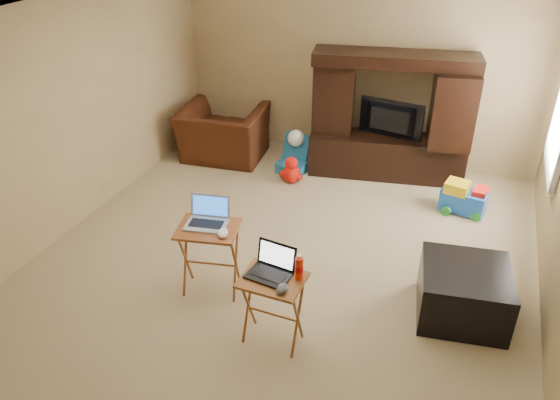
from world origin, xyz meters
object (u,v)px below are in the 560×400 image
at_px(entertainment_center, 390,117).
at_px(mouse_right, 282,289).
at_px(laptop_left, 206,214).
at_px(child_rocker, 293,155).
at_px(plush_toy, 291,170).
at_px(tray_table_left, 210,260).
at_px(recliner, 223,134).
at_px(laptop_right, 268,264).
at_px(television, 389,121).
at_px(ottoman, 463,293).
at_px(mouse_left, 223,233).
at_px(push_toy, 464,197).
at_px(tray_table_right, 273,310).
at_px(water_bottle, 299,268).

relative_size(entertainment_center, mouse_right, 14.99).
bearing_deg(laptop_left, entertainment_center, 59.70).
relative_size(child_rocker, plush_toy, 1.35).
height_order(plush_toy, tray_table_left, tray_table_left).
relative_size(recliner, mouse_right, 8.49).
height_order(laptop_left, laptop_right, laptop_left).
xyz_separation_m(recliner, child_rocker, (1.08, -0.05, -0.12)).
xyz_separation_m(television, plush_toy, (-1.10, -0.63, -0.61)).
height_order(ottoman, mouse_left, mouse_left).
bearing_deg(laptop_right, mouse_right, -31.98).
bearing_deg(entertainment_center, mouse_left, -115.76).
bearing_deg(push_toy, recliner, -174.49).
bearing_deg(entertainment_center, tray_table_right, -104.39).
bearing_deg(water_bottle, mouse_left, 161.54).
relative_size(ottoman, laptop_left, 2.05).
relative_size(entertainment_center, plush_toy, 5.50).
relative_size(television, water_bottle, 4.11).
relative_size(laptop_right, water_bottle, 1.70).
height_order(recliner, tray_table_right, recliner).
distance_m(child_rocker, mouse_right, 3.42).
bearing_deg(laptop_left, television, 59.42).
bearing_deg(mouse_left, plush_toy, 95.43).
height_order(ottoman, mouse_right, mouse_right).
bearing_deg(television, recliner, 14.71).
bearing_deg(tray_table_right, television, 87.34).
relative_size(tray_table_left, tray_table_right, 1.08).
bearing_deg(tray_table_right, laptop_left, 153.27).
bearing_deg(child_rocker, laptop_left, -79.83).
distance_m(plush_toy, tray_table_left, 2.37).
bearing_deg(child_rocker, television, 22.66).
bearing_deg(mouse_left, television, 74.07).
relative_size(ottoman, laptop_right, 2.21).
relative_size(entertainment_center, ottoman, 2.64).
bearing_deg(mouse_left, recliner, 116.55).
relative_size(tray_table_left, laptop_left, 1.91).
relative_size(plush_toy, push_toy, 0.70).
xyz_separation_m(mouse_left, mouse_right, (0.74, -0.47, -0.05)).
xyz_separation_m(television, laptop_right, (-0.30, -3.39, -0.01)).
bearing_deg(entertainment_center, push_toy, -41.06).
height_order(mouse_left, water_bottle, water_bottle).
bearing_deg(laptop_right, laptop_left, 158.92).
bearing_deg(ottoman, mouse_left, -164.66).
xyz_separation_m(ottoman, water_bottle, (-1.28, -0.84, 0.52)).
xyz_separation_m(television, child_rocker, (-1.19, -0.31, -0.55)).
distance_m(plush_toy, tray_table_right, 2.91).
bearing_deg(plush_toy, push_toy, 0.60).
height_order(tray_table_right, water_bottle, water_bottle).
bearing_deg(laptop_right, television, 92.40).
bearing_deg(recliner, laptop_left, 107.66).
relative_size(ottoman, tray_table_right, 1.15).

